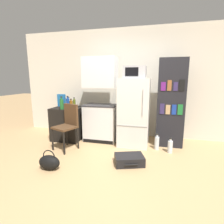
{
  "coord_description": "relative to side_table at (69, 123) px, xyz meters",
  "views": [
    {
      "loc": [
        0.6,
        -2.45,
        1.47
      ],
      "look_at": [
        -0.25,
        0.85,
        0.8
      ],
      "focal_mm": 28.0,
      "sensor_mm": 36.0,
      "label": 1
    }
  ],
  "objects": [
    {
      "name": "water_bottle_middle",
      "position": [
        2.36,
        -0.26,
        -0.26
      ],
      "size": [
        0.09,
        0.09,
        0.31
      ],
      "color": "silver",
      "rests_on": "ground_plane"
    },
    {
      "name": "kitchen_hutch",
      "position": [
        0.79,
        0.09,
        0.5
      ],
      "size": [
        0.76,
        0.48,
        1.93
      ],
      "color": "white",
      "rests_on": "ground_plane"
    },
    {
      "name": "bottle_blue_soda",
      "position": [
        -0.02,
        0.04,
        0.5
      ],
      "size": [
        0.08,
        0.08,
        0.27
      ],
      "color": "#1E47A3",
      "rests_on": "side_table"
    },
    {
      "name": "bottle_green_tall",
      "position": [
        -0.0,
        -0.26,
        0.51
      ],
      "size": [
        0.08,
        0.08,
        0.29
      ],
      "color": "#1E6028",
      "rests_on": "side_table"
    },
    {
      "name": "refrigerator",
      "position": [
        1.58,
        0.02,
        0.34
      ],
      "size": [
        0.65,
        0.63,
        1.47
      ],
      "color": "silver",
      "rests_on": "ground_plane"
    },
    {
      "name": "cereal_box",
      "position": [
        -0.21,
        0.09,
        0.54
      ],
      "size": [
        0.19,
        0.07,
        0.3
      ],
      "color": "#1E66A8",
      "rests_on": "side_table"
    },
    {
      "name": "chair",
      "position": [
        0.29,
        -0.54,
        0.17
      ],
      "size": [
        0.52,
        0.52,
        0.94
      ],
      "rotation": [
        0.0,
        0.0,
        -0.38
      ],
      "color": "black",
      "rests_on": "ground_plane"
    },
    {
      "name": "handbag",
      "position": [
        0.41,
        -1.43,
        -0.27
      ],
      "size": [
        0.36,
        0.2,
        0.33
      ],
      "color": "black",
      "rests_on": "ground_plane"
    },
    {
      "name": "bottle_ketchup_red",
      "position": [
        -0.1,
        -0.11,
        0.47
      ],
      "size": [
        0.08,
        0.08,
        0.19
      ],
      "color": "#AD1914",
      "rests_on": "side_table"
    },
    {
      "name": "suitcase_large_flat",
      "position": [
        1.64,
        -0.94,
        -0.31
      ],
      "size": [
        0.57,
        0.48,
        0.16
      ],
      "rotation": [
        0.0,
        0.0,
        0.34
      ],
      "color": "black",
      "rests_on": "ground_plane"
    },
    {
      "name": "water_bottle_front",
      "position": [
        2.1,
        -0.16,
        -0.24
      ],
      "size": [
        0.09,
        0.09,
        0.35
      ],
      "color": "silver",
      "rests_on": "ground_plane"
    },
    {
      "name": "bottle_milk_white",
      "position": [
        -0.1,
        0.25,
        0.48
      ],
      "size": [
        0.09,
        0.09,
        0.22
      ],
      "color": "white",
      "rests_on": "side_table"
    },
    {
      "name": "bookshelf",
      "position": [
        2.35,
        0.16,
        0.55
      ],
      "size": [
        0.56,
        0.34,
        1.87
      ],
      "color": "black",
      "rests_on": "ground_plane"
    },
    {
      "name": "side_table",
      "position": [
        0.0,
        0.0,
        0.0
      ],
      "size": [
        0.66,
        0.66,
        0.78
      ],
      "color": "black",
      "rests_on": "ground_plane"
    },
    {
      "name": "wall_back",
      "position": [
        1.65,
        0.73,
        0.94
      ],
      "size": [
        6.4,
        0.1,
        2.67
      ],
      "color": "silver",
      "rests_on": "ground_plane"
    },
    {
      "name": "bottle_amber_beer",
      "position": [
        0.14,
        -0.09,
        0.48
      ],
      "size": [
        0.07,
        0.07,
        0.22
      ],
      "color": "brown",
      "rests_on": "side_table"
    },
    {
      "name": "ground_plane",
      "position": [
        1.45,
        -1.27,
        -0.39
      ],
      "size": [
        24.0,
        24.0,
        0.0
      ],
      "primitive_type": "plane",
      "color": "tan"
    },
    {
      "name": "microwave",
      "position": [
        1.58,
        0.02,
        1.2
      ],
      "size": [
        0.46,
        0.39,
        0.25
      ],
      "color": "#B7B7BC",
      "rests_on": "refrigerator"
    },
    {
      "name": "bottle_olive_oil",
      "position": [
        0.18,
        -0.0,
        0.49
      ],
      "size": [
        0.06,
        0.06,
        0.24
      ],
      "color": "#566619",
      "rests_on": "side_table"
    }
  ]
}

